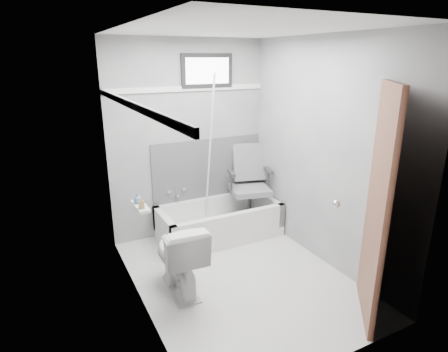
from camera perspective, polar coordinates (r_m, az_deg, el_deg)
floor at (r=4.01m, az=2.36°, el=-15.13°), size 2.60×2.60×0.00m
ceiling at (r=3.39m, az=2.90°, el=21.49°), size 2.60×2.60×0.00m
wall_back at (r=4.65m, az=-5.36°, el=5.50°), size 2.00×0.02×2.40m
wall_front at (r=2.53m, az=17.34°, el=-5.72°), size 2.00×0.02×2.40m
wall_left at (r=3.16m, az=-13.37°, el=-0.74°), size 0.02×2.60×2.40m
wall_right at (r=4.09m, az=14.90°, el=3.28°), size 0.02×2.60×2.40m
bathtub at (r=4.73m, az=-0.72°, el=-6.87°), size 1.50×0.70×0.42m
office_chair at (r=4.84m, az=3.97°, el=-1.28°), size 0.69×0.69×0.98m
toilet at (r=3.67m, az=-6.88°, el=-12.06°), size 0.45×0.76×0.72m
door at (r=3.34m, az=29.03°, el=-5.21°), size 0.78×0.78×2.00m
window at (r=4.64m, az=-2.61°, el=15.73°), size 0.66×0.04×0.40m
backerboard at (r=4.84m, az=-2.43°, el=1.14°), size 1.50×0.02×0.78m
trim_back at (r=4.55m, az=-5.52°, el=13.11°), size 2.00×0.02×0.06m
trim_left at (r=3.03m, az=-13.96°, el=10.49°), size 0.02×2.60×0.06m
pole at (r=4.54m, az=-2.22°, el=3.30°), size 0.02×0.34×1.93m
shelf at (r=3.44m, az=-12.60°, el=-4.52°), size 0.10×0.32×0.02m
soap_bottle_a at (r=3.34m, az=-12.48°, el=-3.98°), size 0.05×0.05×0.10m
soap_bottle_b at (r=3.47m, az=-13.08°, el=-3.30°), size 0.09×0.09×0.10m
faucet at (r=4.74m, az=-7.24°, el=-2.53°), size 0.26×0.10×0.16m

